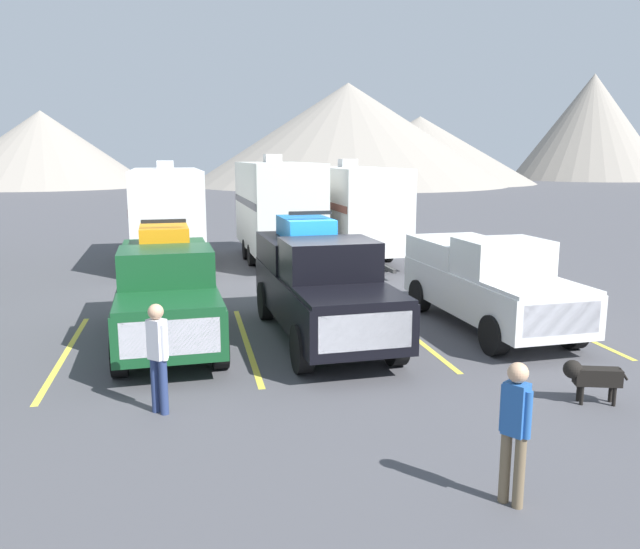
{
  "coord_description": "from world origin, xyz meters",
  "views": [
    {
      "loc": [
        -2.92,
        -12.48,
        3.86
      ],
      "look_at": [
        0.0,
        1.25,
        1.2
      ],
      "focal_mm": 35.26,
      "sensor_mm": 36.0,
      "label": 1
    }
  ],
  "objects_px": {
    "dog": "(589,375)",
    "pickup_truck_b": "(319,281)",
    "person_c": "(158,351)",
    "camper_trailer_b": "(277,206)",
    "pickup_truck_a": "(167,287)",
    "pickup_truck_c": "(486,280)",
    "camper_trailer_c": "(354,207)",
    "camper_trailer_a": "(167,210)",
    "person_a": "(515,424)"
  },
  "relations": [
    {
      "from": "camper_trailer_c",
      "to": "camper_trailer_a",
      "type": "bearing_deg",
      "value": 174.6
    },
    {
      "from": "camper_trailer_a",
      "to": "camper_trailer_c",
      "type": "bearing_deg",
      "value": -5.4
    },
    {
      "from": "pickup_truck_c",
      "to": "person_c",
      "type": "distance_m",
      "value": 7.96
    },
    {
      "from": "camper_trailer_c",
      "to": "camper_trailer_b",
      "type": "bearing_deg",
      "value": 175.13
    },
    {
      "from": "camper_trailer_b",
      "to": "camper_trailer_c",
      "type": "height_order",
      "value": "camper_trailer_b"
    },
    {
      "from": "camper_trailer_c",
      "to": "pickup_truck_b",
      "type": "bearing_deg",
      "value": -109.25
    },
    {
      "from": "pickup_truck_c",
      "to": "camper_trailer_c",
      "type": "relative_size",
      "value": 0.72
    },
    {
      "from": "pickup_truck_c",
      "to": "dog",
      "type": "bearing_deg",
      "value": -96.24
    },
    {
      "from": "pickup_truck_b",
      "to": "camper_trailer_b",
      "type": "relative_size",
      "value": 0.79
    },
    {
      "from": "camper_trailer_b",
      "to": "pickup_truck_a",
      "type": "bearing_deg",
      "value": -111.42
    },
    {
      "from": "pickup_truck_c",
      "to": "person_c",
      "type": "height_order",
      "value": "pickup_truck_c"
    },
    {
      "from": "pickup_truck_a",
      "to": "pickup_truck_b",
      "type": "height_order",
      "value": "pickup_truck_b"
    },
    {
      "from": "person_c",
      "to": "dog",
      "type": "xyz_separation_m",
      "value": [
        6.62,
        -1.01,
        -0.52
      ]
    },
    {
      "from": "person_a",
      "to": "pickup_truck_c",
      "type": "bearing_deg",
      "value": 65.73
    },
    {
      "from": "person_a",
      "to": "person_c",
      "type": "xyz_separation_m",
      "value": [
        -3.95,
        3.45,
        0.02
      ]
    },
    {
      "from": "person_a",
      "to": "person_c",
      "type": "distance_m",
      "value": 5.24
    },
    {
      "from": "pickup_truck_b",
      "to": "pickup_truck_c",
      "type": "bearing_deg",
      "value": -0.28
    },
    {
      "from": "person_c",
      "to": "camper_trailer_b",
      "type": "bearing_deg",
      "value": 74.44
    },
    {
      "from": "person_a",
      "to": "person_c",
      "type": "bearing_deg",
      "value": 138.84
    },
    {
      "from": "camper_trailer_a",
      "to": "camper_trailer_b",
      "type": "distance_m",
      "value": 3.97
    },
    {
      "from": "pickup_truck_c",
      "to": "person_c",
      "type": "xyz_separation_m",
      "value": [
        -7.12,
        -3.58,
        -0.09
      ]
    },
    {
      "from": "pickup_truck_a",
      "to": "pickup_truck_b",
      "type": "distance_m",
      "value": 3.23
    },
    {
      "from": "pickup_truck_a",
      "to": "camper_trailer_b",
      "type": "relative_size",
      "value": 0.77
    },
    {
      "from": "person_a",
      "to": "dog",
      "type": "xyz_separation_m",
      "value": [
        2.67,
        2.44,
        -0.5
      ]
    },
    {
      "from": "person_c",
      "to": "dog",
      "type": "bearing_deg",
      "value": -8.68
    },
    {
      "from": "pickup_truck_c",
      "to": "person_a",
      "type": "height_order",
      "value": "pickup_truck_c"
    },
    {
      "from": "pickup_truck_b",
      "to": "camper_trailer_c",
      "type": "bearing_deg",
      "value": 70.75
    },
    {
      "from": "dog",
      "to": "pickup_truck_b",
      "type": "bearing_deg",
      "value": 126.24
    },
    {
      "from": "pickup_truck_b",
      "to": "person_c",
      "type": "height_order",
      "value": "pickup_truck_b"
    },
    {
      "from": "pickup_truck_a",
      "to": "pickup_truck_c",
      "type": "bearing_deg",
      "value": -3.49
    },
    {
      "from": "pickup_truck_b",
      "to": "pickup_truck_c",
      "type": "relative_size",
      "value": 1.08
    },
    {
      "from": "pickup_truck_b",
      "to": "camper_trailer_c",
      "type": "distance_m",
      "value": 10.28
    },
    {
      "from": "pickup_truck_b",
      "to": "pickup_truck_c",
      "type": "height_order",
      "value": "pickup_truck_b"
    },
    {
      "from": "pickup_truck_c",
      "to": "camper_trailer_a",
      "type": "distance_m",
      "value": 12.68
    },
    {
      "from": "camper_trailer_a",
      "to": "camper_trailer_b",
      "type": "relative_size",
      "value": 1.07
    },
    {
      "from": "camper_trailer_a",
      "to": "dog",
      "type": "bearing_deg",
      "value": -65.52
    },
    {
      "from": "camper_trailer_b",
      "to": "person_c",
      "type": "height_order",
      "value": "camper_trailer_b"
    },
    {
      "from": "pickup_truck_c",
      "to": "camper_trailer_c",
      "type": "distance_m",
      "value": 9.75
    },
    {
      "from": "camper_trailer_a",
      "to": "pickup_truck_c",
      "type": "bearing_deg",
      "value": -54.79
    },
    {
      "from": "camper_trailer_a",
      "to": "camper_trailer_c",
      "type": "relative_size",
      "value": 1.05
    },
    {
      "from": "pickup_truck_c",
      "to": "camper_trailer_a",
      "type": "bearing_deg",
      "value": 125.21
    },
    {
      "from": "camper_trailer_c",
      "to": "pickup_truck_c",
      "type": "bearing_deg",
      "value": -87.07
    },
    {
      "from": "person_a",
      "to": "dog",
      "type": "distance_m",
      "value": 3.65
    },
    {
      "from": "pickup_truck_b",
      "to": "camper_trailer_a",
      "type": "bearing_deg",
      "value": 108.33
    },
    {
      "from": "pickup_truck_b",
      "to": "person_a",
      "type": "bearing_deg",
      "value": -84.26
    },
    {
      "from": "camper_trailer_b",
      "to": "person_a",
      "type": "xyz_separation_m",
      "value": [
        0.18,
        -16.97,
        -1.1
      ]
    },
    {
      "from": "dog",
      "to": "pickup_truck_a",
      "type": "bearing_deg",
      "value": 142.68
    },
    {
      "from": "camper_trailer_b",
      "to": "pickup_truck_b",
      "type": "bearing_deg",
      "value": -93.03
    },
    {
      "from": "pickup_truck_a",
      "to": "camper_trailer_b",
      "type": "distance_m",
      "value": 10.26
    },
    {
      "from": "pickup_truck_c",
      "to": "camper_trailer_c",
      "type": "xyz_separation_m",
      "value": [
        -0.5,
        9.7,
        0.89
      ]
    }
  ]
}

